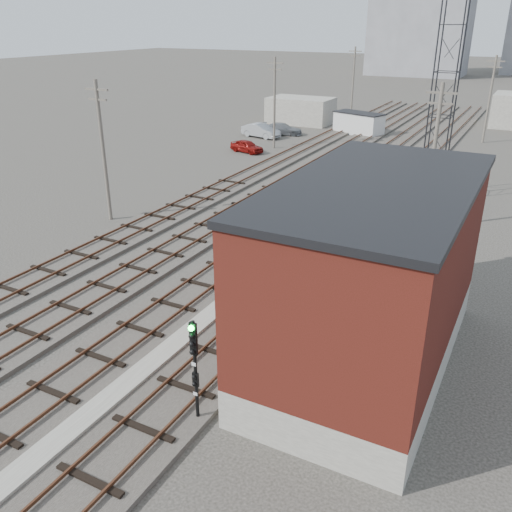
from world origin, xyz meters
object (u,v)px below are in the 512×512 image
Objects in this scene: site_trailer at (359,123)px; car_silver at (261,131)px; switch_stand at (285,195)px; car_red at (247,146)px; signal_mast at (195,366)px; car_grey at (282,129)px.

car_silver is at bearing -123.59° from site_trailer.
switch_stand is 0.32× the size of car_red.
switch_stand is (-7.38, 22.75, -1.67)m from signal_mast.
signal_mast reaches higher than car_grey.
signal_mast reaches higher than car_silver.
car_grey is (-7.66, -4.59, -0.58)m from site_trailer.
site_trailer is 16.13m from car_red.
car_grey is (-11.05, 23.11, 0.12)m from switch_stand.
switch_stand is 24.13m from car_silver.
car_grey is at bearing -19.32° from car_silver.
switch_stand is at bearing -136.80° from car_silver.
switch_stand is 0.25× the size of car_silver.
car_grey is (1.52, 2.51, -0.10)m from car_silver.
car_red is 0.79× the size of car_grey.
car_red is at bearing 130.55° from switch_stand.
switch_stand is at bearing -170.28° from car_grey.
signal_mast is 0.83× the size of car_grey.
signal_mast is at bearing -139.33° from car_red.
site_trailer is (-3.39, 27.70, 0.70)m from switch_stand.
car_silver reaches higher than switch_stand.
signal_mast is 23.98m from switch_stand.
car_red is 9.97m from car_grey.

